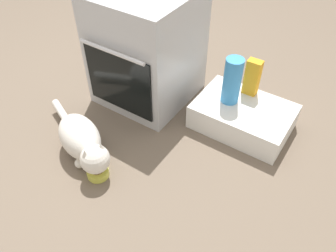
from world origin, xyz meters
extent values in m
plane|color=#6B5B4C|center=(0.00, 0.00, 0.00)|extent=(8.00, 8.00, 0.00)
cube|color=#B7BABF|center=(-0.05, 0.41, 0.38)|extent=(0.58, 0.60, 0.75)
cube|color=black|center=(-0.05, 0.10, 0.28)|extent=(0.50, 0.01, 0.41)
cylinder|color=silver|center=(-0.05, 0.07, 0.51)|extent=(0.47, 0.02, 0.02)
cube|color=white|center=(0.65, 0.45, 0.08)|extent=(0.59, 0.41, 0.17)
cylinder|color=#D1D14C|center=(0.15, -0.36, 0.02)|extent=(0.12, 0.12, 0.04)
sphere|color=brown|center=(0.15, -0.36, 0.04)|extent=(0.07, 0.07, 0.07)
ellipsoid|color=silver|center=(-0.05, -0.28, 0.12)|extent=(0.41, 0.34, 0.22)
sphere|color=silver|center=(0.16, -0.37, 0.14)|extent=(0.16, 0.16, 0.16)
cone|color=silver|center=(0.17, -0.32, 0.20)|extent=(0.06, 0.06, 0.07)
cone|color=silver|center=(0.14, -0.41, 0.20)|extent=(0.06, 0.06, 0.07)
cylinder|color=silver|center=(-0.32, -0.16, 0.07)|extent=(0.30, 0.16, 0.05)
sphere|color=silver|center=(0.07, -0.27, 0.03)|extent=(0.06, 0.06, 0.06)
sphere|color=silver|center=(0.03, -0.38, 0.03)|extent=(0.06, 0.06, 0.06)
cube|color=orange|center=(0.62, 0.60, 0.29)|extent=(0.09, 0.06, 0.24)
cylinder|color=#388CD1|center=(0.55, 0.45, 0.32)|extent=(0.11, 0.11, 0.30)
camera|label=1|loc=(1.15, -1.14, 1.52)|focal=36.13mm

